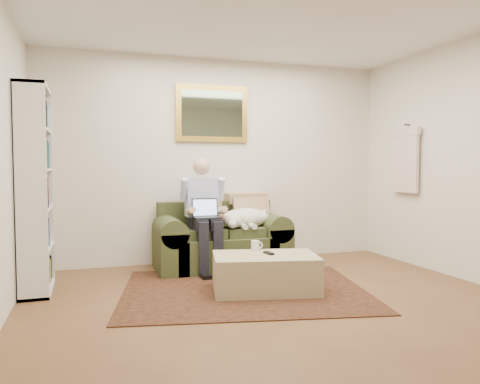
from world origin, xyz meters
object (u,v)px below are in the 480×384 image
sofa (221,245)px  seated_man (205,215)px  bookshelf (35,190)px  laptop (206,213)px  ottoman (265,273)px  coffee_mug (255,245)px  sleeping_dog (245,218)px

sofa → seated_man: bearing=-148.5°
seated_man → bookshelf: (-1.78, -0.32, 0.34)m
sofa → laptop: 0.53m
bookshelf → laptop: bearing=8.3°
ottoman → bookshelf: 2.40m
coffee_mug → bookshelf: 2.25m
sofa → coffee_mug: 0.95m
sleeping_dog → bookshelf: bookshelf is taller
seated_man → bookshelf: 1.84m
seated_man → sleeping_dog: 0.53m
ottoman → sofa: bearing=95.4°
laptop → sleeping_dog: (0.52, 0.13, -0.09)m
sleeping_dog → bookshelf: size_ratio=0.32×
bookshelf → coffee_mug: bearing=-12.4°
ottoman → bookshelf: bearing=161.1°
sofa → bookshelf: bookshelf is taller
laptop → ottoman: laptop is taller
ottoman → bookshelf: size_ratio=0.50×
ottoman → bookshelf: (-2.13, 0.73, 0.82)m
bookshelf → sofa: bearing=13.0°
laptop → ottoman: size_ratio=0.31×
seated_man → sleeping_dog: size_ratio=2.04×
sofa → sleeping_dog: 0.44m
sofa → bookshelf: size_ratio=0.79×
ottoman → coffee_mug: size_ratio=10.02×
ottoman → coffee_mug: 0.35m
sleeping_dog → coffee_mug: bearing=-101.9°
sleeping_dog → sofa: bearing=164.3°
sleeping_dog → seated_man: bearing=-172.9°
ottoman → coffee_mug: (-0.01, 0.26, 0.23)m
sofa → sleeping_dog: bearing=-15.7°
sleeping_dog → ottoman: sleeping_dog is taller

